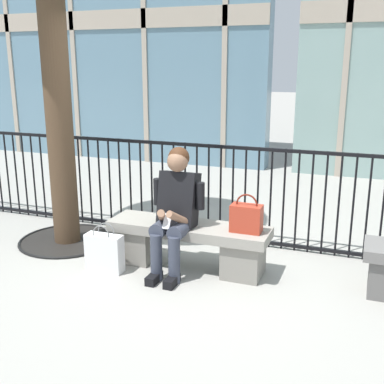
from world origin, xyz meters
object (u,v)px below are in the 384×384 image
seated_person_with_phone (175,207)px  shopping_bag (104,252)px  stone_bench (188,241)px  handbag_on_bench (246,218)px

seated_person_with_phone → shopping_bag: bearing=-159.0°
seated_person_with_phone → shopping_bag: 0.83m
shopping_bag → seated_person_with_phone: bearing=21.0°
stone_bench → shopping_bag: shopping_bag is taller
handbag_on_bench → shopping_bag: (-1.31, -0.37, -0.39)m
stone_bench → seated_person_with_phone: 0.41m
seated_person_with_phone → shopping_bag: size_ratio=2.52×
seated_person_with_phone → shopping_bag: (-0.65, -0.25, -0.46)m
stone_bench → seated_person_with_phone: size_ratio=1.32×
seated_person_with_phone → stone_bench: bearing=56.9°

